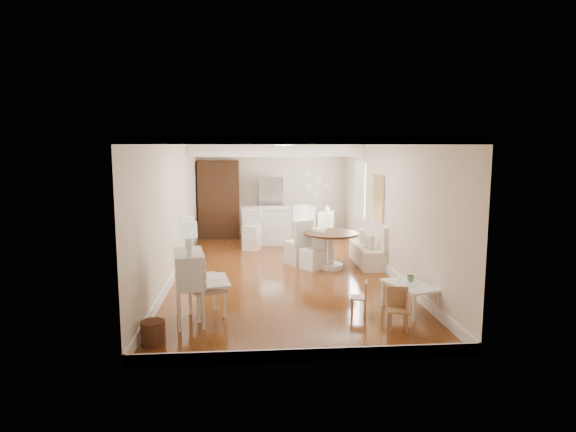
{
  "coord_description": "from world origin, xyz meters",
  "views": [
    {
      "loc": [
        -0.69,
        -10.15,
        2.66
      ],
      "look_at": [
        0.15,
        0.3,
        1.17
      ],
      "focal_mm": 30.0,
      "sensor_mm": 36.0,
      "label": 1
    }
  ],
  "objects": [
    {
      "name": "branch_vase",
      "position": [
        1.52,
        3.4,
        0.96
      ],
      "size": [
        0.24,
        0.24,
        0.21
      ],
      "primitive_type": "imported",
      "rotation": [
        0.0,
        0.0,
        -0.22
      ],
      "color": "white",
      "rests_on": "sideboard"
    },
    {
      "name": "banquette",
      "position": [
        1.99,
        0.5,
        0.49
      ],
      "size": [
        0.52,
        1.6,
        0.98
      ],
      "primitive_type": "cube",
      "color": "silver",
      "rests_on": "ground"
    },
    {
      "name": "bar_stool_left",
      "position": [
        -0.64,
        2.31,
        0.51
      ],
      "size": [
        0.52,
        0.52,
        1.02
      ],
      "primitive_type": "cube",
      "rotation": [
        0.0,
        0.0,
        -0.34
      ],
      "color": "silver",
      "rests_on": "ground"
    },
    {
      "name": "pencil_cup",
      "position": [
        1.96,
        -2.58,
        0.51
      ],
      "size": [
        0.14,
        0.14,
        0.09
      ],
      "primitive_type": "imported",
      "rotation": [
        0.0,
        0.0,
        -0.2
      ],
      "color": "#58975A",
      "rests_on": "kids_table"
    },
    {
      "name": "kids_chair_a",
      "position": [
        1.5,
        -3.42,
        0.28
      ],
      "size": [
        0.33,
        0.33,
        0.56
      ],
      "primitive_type": "cube",
      "rotation": [
        0.0,
        0.0,
        -1.82
      ],
      "color": "#B27D51",
      "rests_on": "ground"
    },
    {
      "name": "sideboard",
      "position": [
        1.5,
        3.36,
        0.43
      ],
      "size": [
        0.61,
        0.96,
        0.85
      ],
      "primitive_type": "cube",
      "rotation": [
        0.0,
        0.0,
        -0.25
      ],
      "color": "white",
      "rests_on": "ground"
    },
    {
      "name": "kids_chair_b",
      "position": [
        1.05,
        -2.77,
        0.27
      ],
      "size": [
        0.33,
        0.33,
        0.55
      ],
      "primitive_type": "cube",
      "rotation": [
        0.0,
        0.0,
        -1.85
      ],
      "color": "tan",
      "rests_on": "ground"
    },
    {
      "name": "bar_stool_right",
      "position": [
        0.73,
        2.3,
        0.58
      ],
      "size": [
        0.61,
        0.61,
        1.16
      ],
      "primitive_type": "cube",
      "rotation": [
        0.0,
        0.0,
        0.39
      ],
      "color": "silver",
      "rests_on": "ground"
    },
    {
      "name": "kids_table",
      "position": [
        1.9,
        -2.76,
        0.23
      ],
      "size": [
        0.82,
        1.06,
        0.47
      ],
      "primitive_type": "cube",
      "rotation": [
        0.0,
        0.0,
        0.31
      ],
      "color": "silver",
      "rests_on": "ground"
    },
    {
      "name": "gustavian_armchair",
      "position": [
        -1.39,
        -2.7,
        0.47
      ],
      "size": [
        0.71,
        0.71,
        0.94
      ],
      "primitive_type": "cube",
      "rotation": [
        0.0,
        0.0,
        2.0
      ],
      "color": "white",
      "rests_on": "ground"
    },
    {
      "name": "wicker_basket",
      "position": [
        -2.03,
        -3.77,
        0.16
      ],
      "size": [
        0.39,
        0.39,
        0.33
      ],
      "primitive_type": "cylinder",
      "rotation": [
        0.0,
        0.0,
        0.2
      ],
      "color": "#4C2A17",
      "rests_on": "ground"
    },
    {
      "name": "pantry_cabinet",
      "position": [
        -1.6,
        4.18,
        1.15
      ],
      "size": [
        1.2,
        0.6,
        2.3
      ],
      "primitive_type": "cube",
      "color": "#381E11",
      "rests_on": "ground"
    },
    {
      "name": "slip_chair_near",
      "position": [
        0.7,
        0.17,
        0.45
      ],
      "size": [
        0.6,
        0.6,
        0.89
      ],
      "primitive_type": "cube",
      "rotation": [
        0.0,
        0.0,
        -0.95
      ],
      "color": "white",
      "rests_on": "ground"
    },
    {
      "name": "dining_table",
      "position": [
        1.09,
        0.17,
        0.41
      ],
      "size": [
        1.31,
        1.31,
        0.81
      ],
      "primitive_type": "cylinder",
      "rotation": [
        0.0,
        0.0,
        0.1
      ],
      "color": "#432915",
      "rests_on": "ground"
    },
    {
      "name": "fridge",
      "position": [
        0.3,
        4.15,
        0.9
      ],
      "size": [
        0.75,
        0.65,
        1.8
      ],
      "primitive_type": "imported",
      "color": "silver",
      "rests_on": "ground"
    },
    {
      "name": "slip_chair_far",
      "position": [
        0.42,
        0.69,
        0.52
      ],
      "size": [
        0.68,
        0.69,
        1.04
      ],
      "primitive_type": "cube",
      "rotation": [
        0.0,
        0.0,
        -2.64
      ],
      "color": "silver",
      "rests_on": "ground"
    },
    {
      "name": "secretary_bureau",
      "position": [
        -1.62,
        -2.92,
        0.55
      ],
      "size": [
        1.0,
        1.02,
        1.1
      ],
      "primitive_type": "cube",
      "rotation": [
        0.0,
        0.0,
        0.18
      ],
      "color": "silver",
      "rests_on": "ground"
    },
    {
      "name": "room",
      "position": [
        0.04,
        0.32,
        1.98
      ],
      "size": [
        9.0,
        9.04,
        2.82
      ],
      "color": "brown",
      "rests_on": "ground"
    },
    {
      "name": "kids_chair_c",
      "position": [
        1.46,
        -3.52,
        0.32
      ],
      "size": [
        0.36,
        0.36,
        0.64
      ],
      "primitive_type": "cube",
      "rotation": [
        0.0,
        0.0,
        -0.2
      ],
      "color": "#A6754B",
      "rests_on": "ground"
    },
    {
      "name": "breakfast_counter",
      "position": [
        0.1,
        3.1,
        0.52
      ],
      "size": [
        2.05,
        0.65,
        1.03
      ],
      "primitive_type": "cube",
      "color": "white",
      "rests_on": "ground"
    }
  ]
}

